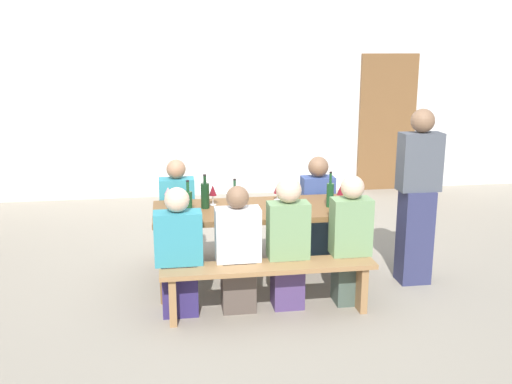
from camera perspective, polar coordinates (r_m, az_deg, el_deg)
name	(u,v)px	position (r m, az deg, el deg)	size (l,w,h in m)	color
ground_plane	(256,283)	(5.71, 0.00, -8.79)	(24.00, 24.00, 0.00)	gray
back_wall	(219,88)	(8.86, -3.60, 10.03)	(14.00, 0.20, 3.20)	white
wooden_door	(387,123)	(9.37, 12.62, 6.57)	(0.90, 0.06, 2.10)	brown
tasting_table	(256,216)	(5.49, 0.00, -2.36)	(1.90, 0.79, 0.75)	brown
bench_near	(269,276)	(4.94, 1.24, -8.15)	(1.80, 0.30, 0.45)	#9E7247
bench_far	(246,226)	(6.24, -0.98, -3.36)	(1.80, 0.30, 0.45)	#9E7247
wine_bottle_0	(205,195)	(5.44, -4.97, -0.30)	(0.08, 0.08, 0.32)	#143319
wine_bottle_1	(330,194)	(5.50, 7.21, -0.21)	(0.07, 0.07, 0.34)	#194723
wine_bottle_2	(188,203)	(5.22, -6.61, -1.03)	(0.07, 0.07, 0.32)	#194723
wine_bottle_3	(235,201)	(5.19, -2.07, -0.92)	(0.07, 0.07, 0.33)	#234C2D
wine_glass_0	(340,191)	(5.65, 8.18, 0.08)	(0.06, 0.06, 0.17)	silver
wine_glass_1	(213,191)	(5.53, -4.22, 0.11)	(0.07, 0.07, 0.19)	silver
wine_glass_2	(277,189)	(5.71, 2.08, 0.27)	(0.07, 0.07, 0.16)	silver
wine_glass_3	(168,192)	(5.64, -8.54, 0.03)	(0.08, 0.08, 0.16)	silver
seated_guest_near_0	(179,255)	(4.95, -7.51, -6.10)	(0.40, 0.24, 1.10)	navy
seated_guest_near_1	(238,253)	(4.99, -1.76, -5.90)	(0.38, 0.24, 1.10)	brown
seated_guest_near_2	(288,245)	(5.04, 3.12, -5.19)	(0.35, 0.24, 1.15)	#4D386C
seated_guest_near_3	(350,243)	(5.18, 9.14, -4.88)	(0.34, 0.24, 1.15)	#435449
seated_guest_far_0	(178,217)	(5.99, -7.62, -2.39)	(0.35, 0.24, 1.12)	#494C69
seated_guest_far_1	(317,210)	(6.18, 5.96, -1.78)	(0.33, 0.24, 1.11)	#36526A
standing_host	(417,200)	(5.69, 15.40, -0.72)	(0.38, 0.24, 1.66)	navy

